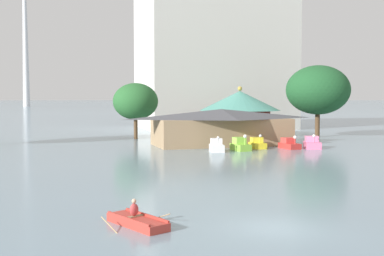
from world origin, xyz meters
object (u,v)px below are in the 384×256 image
at_px(pedal_boat_pink, 312,143).
at_px(green_roof_pavilion, 240,110).
at_px(shoreline_tree_right, 318,90).
at_px(boathouse, 221,126).
at_px(pedal_boat_lime, 240,145).
at_px(pedal_boat_yellow, 257,144).
at_px(pedal_boat_red, 289,144).
at_px(pedal_boat_white, 217,146).
at_px(shoreline_tree_mid, 136,101).
at_px(background_building_block, 213,58).
at_px(rowboat_with_rower, 137,221).

height_order(pedal_boat_pink, green_roof_pavilion, green_roof_pavilion).
bearing_deg(green_roof_pavilion, shoreline_tree_right, -26.02).
bearing_deg(boathouse, pedal_boat_lime, -90.94).
height_order(pedal_boat_yellow, boathouse, boathouse).
bearing_deg(green_roof_pavilion, pedal_boat_lime, -111.64).
bearing_deg(pedal_boat_red, pedal_boat_lime, -92.65).
relative_size(pedal_boat_white, shoreline_tree_mid, 0.32).
xyz_separation_m(pedal_boat_lime, background_building_block, (10.02, 39.10, 12.78)).
relative_size(pedal_boat_red, shoreline_tree_mid, 0.36).
bearing_deg(pedal_boat_white, boathouse, 166.65).
bearing_deg(background_building_block, shoreline_tree_mid, -131.57).
bearing_deg(shoreline_tree_right, pedal_boat_pink, -122.51).
xyz_separation_m(pedal_boat_white, pedal_boat_lime, (2.93, 0.45, 0.01)).
distance_m(shoreline_tree_right, background_building_block, 26.95).
bearing_deg(pedal_boat_red, shoreline_tree_right, 133.80).
relative_size(pedal_boat_pink, boathouse, 0.17).
relative_size(rowboat_with_rower, pedal_boat_white, 1.45).
distance_m(pedal_boat_red, green_roof_pavilion, 19.24).
distance_m(pedal_boat_pink, shoreline_tree_right, 18.29).
bearing_deg(pedal_boat_lime, boathouse, 172.55).
bearing_deg(pedal_boat_white, shoreline_tree_mid, -153.11).
height_order(pedal_boat_lime, green_roof_pavilion, green_roof_pavilion).
xyz_separation_m(pedal_boat_lime, green_roof_pavilion, (7.62, 19.21, 3.33)).
xyz_separation_m(rowboat_with_rower, green_roof_pavilion, (24.22, 47.87, 3.69)).
bearing_deg(shoreline_tree_mid, pedal_boat_red, -50.49).
xyz_separation_m(green_roof_pavilion, shoreline_tree_right, (10.35, -5.05, 3.05)).
xyz_separation_m(pedal_boat_yellow, pedal_boat_red, (3.44, -1.24, -0.01)).
height_order(boathouse, green_roof_pavilion, green_roof_pavilion).
xyz_separation_m(pedal_boat_red, green_roof_pavilion, (1.44, 18.88, 3.43)).
bearing_deg(pedal_boat_red, boathouse, -141.39).
xyz_separation_m(rowboat_with_rower, pedal_boat_white, (13.67, 28.21, 0.35)).
distance_m(pedal_boat_red, background_building_block, 41.03).
bearing_deg(boathouse, shoreline_tree_right, 23.07).
xyz_separation_m(pedal_boat_white, pedal_boat_yellow, (5.67, 2.02, -0.07)).
bearing_deg(pedal_boat_pink, pedal_boat_lime, -72.46).
xyz_separation_m(pedal_boat_lime, shoreline_tree_right, (17.98, 14.16, 6.38)).
relative_size(pedal_boat_pink, shoreline_tree_mid, 0.37).
bearing_deg(green_roof_pavilion, shoreline_tree_mid, -176.34).
bearing_deg(shoreline_tree_mid, rowboat_with_rower, -99.77).
bearing_deg(shoreline_tree_mid, background_building_block, 48.43).
height_order(pedal_boat_lime, pedal_boat_red, pedal_boat_lime).
bearing_deg(rowboat_with_rower, pedal_boat_white, 129.63).
bearing_deg(rowboat_with_rower, boathouse, 130.09).
bearing_deg(pedal_boat_yellow, pedal_boat_red, 73.67).
bearing_deg(pedal_boat_red, pedal_boat_white, -90.83).
height_order(boathouse, shoreline_tree_right, shoreline_tree_right).
relative_size(green_roof_pavilion, background_building_block, 0.45).
distance_m(pedal_boat_white, pedal_boat_yellow, 6.02).
distance_m(pedal_boat_lime, pedal_boat_pink, 8.77).
relative_size(pedal_boat_white, pedal_boat_red, 0.89).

